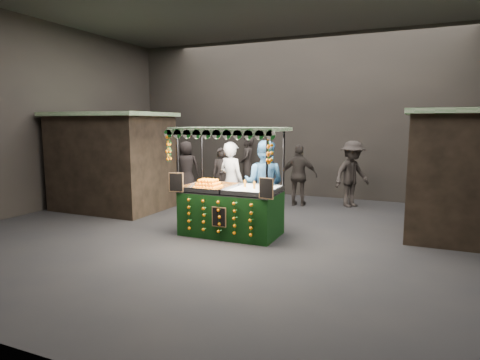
% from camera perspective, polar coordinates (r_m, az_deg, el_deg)
% --- Properties ---
extents(ground, '(12.00, 12.00, 0.00)m').
position_cam_1_polar(ground, '(8.63, 1.22, -7.65)').
color(ground, black).
rests_on(ground, ground).
extents(market_hall, '(12.10, 10.10, 5.05)m').
position_cam_1_polar(market_hall, '(8.38, 1.30, 15.22)').
color(market_hall, black).
rests_on(market_hall, ground).
extents(neighbour_stall_left, '(3.00, 2.20, 2.60)m').
position_cam_1_polar(neighbour_stall_left, '(11.55, -17.43, 2.57)').
color(neighbour_stall_left, black).
rests_on(neighbour_stall_left, ground).
extents(juice_stall, '(2.31, 1.36, 2.24)m').
position_cam_1_polar(juice_stall, '(8.47, -1.30, -3.11)').
color(juice_stall, black).
rests_on(juice_stall, ground).
extents(vendor_grey, '(0.80, 0.65, 1.89)m').
position_cam_1_polar(vendor_grey, '(9.65, -1.20, -0.24)').
color(vendor_grey, gray).
rests_on(vendor_grey, ground).
extents(vendor_blue, '(0.98, 0.78, 1.95)m').
position_cam_1_polar(vendor_blue, '(9.13, 3.37, -0.54)').
color(vendor_blue, navy).
rests_on(vendor_blue, ground).
extents(shopper_0, '(0.67, 0.54, 1.61)m').
position_cam_1_polar(shopper_0, '(11.93, -2.58, 0.66)').
color(shopper_0, '#2C2523').
rests_on(shopper_0, ground).
extents(shopper_1, '(0.96, 0.89, 1.57)m').
position_cam_1_polar(shopper_1, '(9.64, 25.98, -2.02)').
color(shopper_1, '#2E2825').
rests_on(shopper_1, ground).
extents(shopper_2, '(1.04, 0.48, 1.73)m').
position_cam_1_polar(shopper_2, '(11.58, 8.29, 0.65)').
color(shopper_2, '#282320').
rests_on(shopper_2, ground).
extents(shopper_3, '(1.27, 1.36, 1.84)m').
position_cam_1_polar(shopper_3, '(11.72, 15.39, 0.82)').
color(shopper_3, black).
rests_on(shopper_3, ground).
extents(shopper_4, '(1.01, 0.97, 1.74)m').
position_cam_1_polar(shopper_4, '(13.56, -7.54, 1.77)').
color(shopper_4, '#2D2524').
rests_on(shopper_4, ground).
extents(shopper_5, '(1.50, 1.73, 1.88)m').
position_cam_1_polar(shopper_5, '(9.93, 28.43, -1.01)').
color(shopper_5, black).
rests_on(shopper_5, ground).
extents(shopper_6, '(0.65, 0.80, 1.90)m').
position_cam_1_polar(shopper_6, '(13.37, 1.03, 2.10)').
color(shopper_6, '#2D2624').
rests_on(shopper_6, ground).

